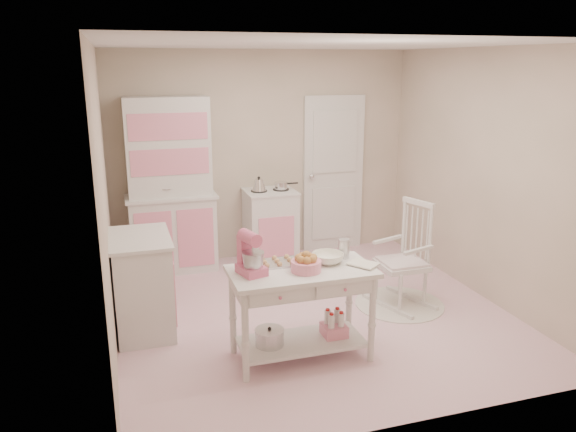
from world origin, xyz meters
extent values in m
plane|color=pink|center=(0.00, 0.00, 0.00)|extent=(3.80, 3.80, 0.00)
cube|color=white|center=(0.00, 0.00, 2.60)|extent=(3.80, 3.80, 0.04)
cube|color=beige|center=(0.00, 1.90, 1.30)|extent=(3.80, 0.04, 2.60)
cube|color=beige|center=(0.00, -1.90, 1.30)|extent=(3.80, 0.04, 2.60)
cube|color=beige|center=(-1.90, 0.00, 1.30)|extent=(0.04, 3.80, 2.60)
cube|color=beige|center=(1.90, 0.00, 1.30)|extent=(0.04, 3.80, 2.60)
cube|color=silver|center=(0.95, 1.87, 1.02)|extent=(0.82, 0.05, 2.04)
cube|color=silver|center=(-1.19, 1.66, 1.04)|extent=(1.06, 0.50, 2.08)
cube|color=silver|center=(0.01, 1.61, 0.46)|extent=(0.62, 0.57, 0.92)
cube|color=silver|center=(-1.63, 0.13, 0.46)|extent=(0.54, 0.84, 0.92)
cylinder|color=white|center=(0.94, -0.08, 0.01)|extent=(0.92, 0.92, 0.01)
cube|color=silver|center=(0.94, -0.08, 0.55)|extent=(0.68, 0.83, 1.10)
cube|color=silver|center=(-0.39, -0.79, 0.40)|extent=(1.20, 0.60, 0.80)
cube|color=#D75B82|center=(-0.81, -0.77, 0.97)|extent=(0.27, 0.32, 0.34)
cube|color=silver|center=(-0.54, -0.61, 0.81)|extent=(0.34, 0.24, 0.02)
cylinder|color=pink|center=(-0.37, -0.84, 0.85)|extent=(0.25, 0.25, 0.09)
imported|color=white|center=(-0.13, -0.71, 0.84)|extent=(0.27, 0.27, 0.08)
cylinder|color=silver|center=(0.05, -0.63, 0.89)|extent=(0.10, 0.10, 0.17)
imported|color=white|center=(0.06, -0.91, 0.81)|extent=(0.28, 0.30, 0.02)
camera|label=1|loc=(-1.78, -4.90, 2.45)|focal=35.00mm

